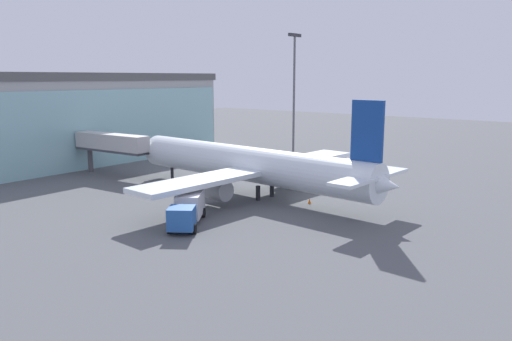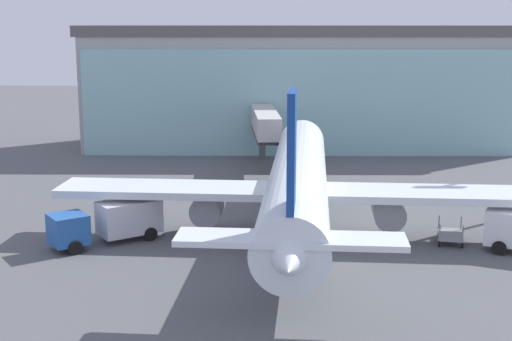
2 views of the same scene
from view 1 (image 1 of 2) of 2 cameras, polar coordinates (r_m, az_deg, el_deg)
The scene contains 10 objects.
ground at distance 54.13m, azimuth 5.23°, elevation -3.60°, with size 240.00×240.00×0.00m, color #545659.
terminal_building at distance 82.88m, azimuth -19.28°, elevation 5.67°, with size 49.57×13.48×13.91m.
jet_bridge at distance 70.66m, azimuth -16.24°, elevation 2.94°, with size 3.31×12.59×5.70m.
apron_light_mast at distance 82.91m, azimuth 4.37°, elevation 9.62°, with size 3.20×0.40×20.16m.
airplane at distance 56.12m, azimuth -0.55°, elevation 0.63°, with size 32.43×36.61×11.20m.
catering_truck at distance 45.96m, azimuth -7.84°, elevation -4.34°, with size 7.19×6.08×2.65m.
fuel_truck at distance 66.64m, azimuth 10.57°, elevation 0.25°, with size 7.58×4.87×2.65m.
baggage_cart at distance 63.68m, azimuth 6.48°, elevation -1.00°, with size 2.11×3.05×1.50m.
safety_cone_nose at distance 53.45m, azimuth 6.14°, elevation -3.49°, with size 0.36×0.36×0.55m, color orange.
safety_cone_wingtip at distance 45.24m, azimuth -9.02°, elevation -6.19°, with size 0.36×0.36×0.55m, color orange.
Camera 1 is at (-43.86, -28.83, 13.25)m, focal length 35.00 mm.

